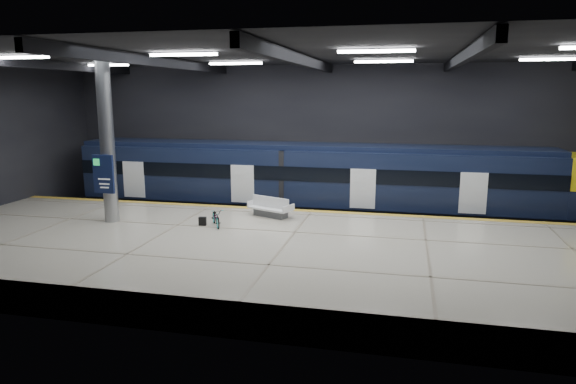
% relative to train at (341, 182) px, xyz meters
% --- Properties ---
extents(ground, '(30.00, 30.00, 0.00)m').
position_rel_train_xyz_m(ground, '(-1.02, -5.50, -2.06)').
color(ground, black).
rests_on(ground, ground).
extents(room_shell, '(30.10, 16.10, 8.05)m').
position_rel_train_xyz_m(room_shell, '(-1.02, -5.49, 3.66)').
color(room_shell, black).
rests_on(room_shell, ground).
extents(platform, '(30.00, 11.00, 1.10)m').
position_rel_train_xyz_m(platform, '(-1.02, -8.00, -1.51)').
color(platform, '#BFB5A1').
rests_on(platform, ground).
extents(safety_strip, '(30.00, 0.40, 0.01)m').
position_rel_train_xyz_m(safety_strip, '(-1.02, -2.75, -0.95)').
color(safety_strip, gold).
rests_on(safety_strip, platform).
extents(rails, '(30.00, 1.52, 0.16)m').
position_rel_train_xyz_m(rails, '(-1.02, 0.00, -1.98)').
color(rails, gray).
rests_on(rails, ground).
extents(train, '(29.40, 2.84, 3.79)m').
position_rel_train_xyz_m(train, '(0.00, 0.00, 0.00)').
color(train, black).
rests_on(train, ground).
extents(bench, '(2.18, 1.55, 0.89)m').
position_rel_train_xyz_m(bench, '(-2.61, -4.21, -0.65)').
color(bench, '#595B60').
rests_on(bench, platform).
extents(bicycle, '(1.16, 1.48, 0.75)m').
position_rel_train_xyz_m(bicycle, '(-4.37, -6.32, -0.58)').
color(bicycle, '#99999E').
rests_on(bicycle, platform).
extents(pannier_bag, '(0.32, 0.22, 0.35)m').
position_rel_train_xyz_m(pannier_bag, '(-4.97, -6.32, -0.78)').
color(pannier_bag, black).
rests_on(pannier_bag, platform).
extents(info_column, '(0.90, 0.78, 6.90)m').
position_rel_train_xyz_m(info_column, '(-9.02, -6.52, 2.40)').
color(info_column, '#9EA0A5').
rests_on(info_column, platform).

